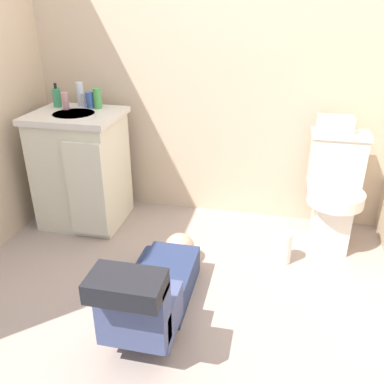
{
  "coord_description": "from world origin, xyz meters",
  "views": [
    {
      "loc": [
        0.5,
        -1.79,
        1.52
      ],
      "look_at": [
        0.02,
        0.4,
        0.45
      ],
      "focal_mm": 38.08,
      "sensor_mm": 36.0,
      "label": 1
    }
  ],
  "objects": [
    {
      "name": "vanity_cabinet",
      "position": [
        -0.85,
        0.68,
        0.42
      ],
      "size": [
        0.6,
        0.53,
        0.82
      ],
      "color": "beige",
      "rests_on": "ground_plane"
    },
    {
      "name": "bottle_green",
      "position": [
        -0.75,
        0.83,
        0.89
      ],
      "size": [
        0.06,
        0.06,
        0.14
      ],
      "primitive_type": "cylinder",
      "color": "#47A14D",
      "rests_on": "vanity_cabinet"
    },
    {
      "name": "tissue_box",
      "position": [
        0.85,
        0.85,
        0.8
      ],
      "size": [
        0.22,
        0.11,
        0.1
      ],
      "primitive_type": "cube",
      "color": "silver",
      "rests_on": "toilet"
    },
    {
      "name": "toilet_paper_roll",
      "position": [
        1.1,
        -0.1,
        0.05
      ],
      "size": [
        0.11,
        0.11,
        0.1
      ],
      "primitive_type": "cylinder",
      "color": "white",
      "rests_on": "ground_plane"
    },
    {
      "name": "faucet",
      "position": [
        -0.85,
        0.83,
        0.87
      ],
      "size": [
        0.02,
        0.02,
        0.1
      ],
      "primitive_type": "cylinder",
      "color": "silver",
      "rests_on": "vanity_cabinet"
    },
    {
      "name": "ground_plane",
      "position": [
        0.0,
        0.0,
        -0.02
      ],
      "size": [
        3.02,
        3.08,
        0.04
      ],
      "primitive_type": "cube",
      "color": "gray"
    },
    {
      "name": "bottle_clear",
      "position": [
        -0.88,
        0.85,
        0.91
      ],
      "size": [
        0.05,
        0.05,
        0.17
      ],
      "primitive_type": "cylinder",
      "color": "silver",
      "rests_on": "vanity_cabinet"
    },
    {
      "name": "person_plumber",
      "position": [
        -0.04,
        -0.21,
        0.18
      ],
      "size": [
        0.38,
        1.06,
        0.52
      ],
      "color": "navy",
      "rests_on": "ground_plane"
    },
    {
      "name": "wall_back",
      "position": [
        0.0,
        1.08,
        1.2
      ],
      "size": [
        2.68,
        0.08,
        2.4
      ],
      "primitive_type": "cube",
      "color": "#CCB396",
      "rests_on": "ground_plane"
    },
    {
      "name": "soap_dispenser",
      "position": [
        -1.04,
        0.81,
        0.89
      ],
      "size": [
        0.06,
        0.06,
        0.17
      ],
      "color": "#388F5D",
      "rests_on": "vanity_cabinet"
    },
    {
      "name": "toilet",
      "position": [
        0.9,
        0.76,
        0.37
      ],
      "size": [
        0.36,
        0.46,
        0.75
      ],
      "color": "silver",
      "rests_on": "ground_plane"
    },
    {
      "name": "bottle_blue",
      "position": [
        -0.8,
        0.84,
        0.88
      ],
      "size": [
        0.06,
        0.06,
        0.11
      ],
      "primitive_type": "cylinder",
      "color": "#3B5FB5",
      "rests_on": "vanity_cabinet"
    },
    {
      "name": "paper_towel_roll",
      "position": [
        0.6,
        0.44,
        0.11
      ],
      "size": [
        0.11,
        0.11,
        0.21
      ],
      "primitive_type": "cylinder",
      "color": "white",
      "rests_on": "ground_plane"
    },
    {
      "name": "bottle_pink",
      "position": [
        -0.95,
        0.76,
        0.88
      ],
      "size": [
        0.04,
        0.04,
        0.11
      ],
      "primitive_type": "cylinder",
      "color": "#D1929C",
      "rests_on": "vanity_cabinet"
    }
  ]
}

